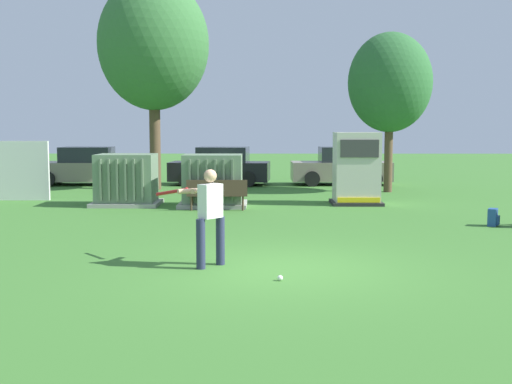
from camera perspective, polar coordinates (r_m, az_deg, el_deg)
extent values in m
plane|color=#3D752D|center=(11.39, 2.50, -6.81)|extent=(96.00, 96.00, 0.00)
cube|color=#9E9B93|center=(20.85, -11.34, -0.98)|extent=(2.10, 1.70, 0.12)
cube|color=slate|center=(20.78, -11.38, 1.24)|extent=(1.80, 1.40, 1.50)
cube|color=#5B7056|center=(20.18, -13.59, 1.06)|extent=(0.06, 0.12, 1.27)
cube|color=#5B7056|center=(20.12, -12.89, 1.06)|extent=(0.06, 0.12, 1.27)
cube|color=#5B7056|center=(20.06, -12.18, 1.06)|extent=(0.06, 0.12, 1.27)
cube|color=#5B7056|center=(20.01, -11.47, 1.07)|extent=(0.06, 0.12, 1.27)
cube|color=#5B7056|center=(19.96, -10.75, 1.07)|extent=(0.06, 0.12, 1.27)
cube|color=#5B7056|center=(19.91, -10.03, 1.07)|extent=(0.06, 0.12, 1.27)
cube|color=#9E9B93|center=(20.22, -3.82, -1.09)|extent=(2.10, 1.70, 0.12)
cube|color=slate|center=(20.13, -3.83, 1.20)|extent=(1.80, 1.40, 1.50)
cube|color=#5B7056|center=(19.44, -5.87, 1.02)|extent=(0.06, 0.12, 1.27)
cube|color=#5B7056|center=(19.41, -5.12, 1.02)|extent=(0.06, 0.12, 1.27)
cube|color=#5B7056|center=(19.39, -4.37, 1.02)|extent=(0.06, 0.12, 1.27)
cube|color=#5B7056|center=(19.37, -3.62, 1.02)|extent=(0.06, 0.12, 1.27)
cube|color=#5B7056|center=(19.35, -2.87, 1.02)|extent=(0.06, 0.12, 1.27)
cube|color=#5B7056|center=(19.34, -2.12, 1.02)|extent=(0.06, 0.12, 1.27)
cube|color=#262626|center=(20.97, 8.82, -0.92)|extent=(1.60, 1.40, 0.10)
cube|color=beige|center=(20.87, 8.87, 2.21)|extent=(1.40, 1.20, 2.20)
cube|color=#383838|center=(20.23, 9.15, 3.81)|extent=(1.19, 0.04, 0.55)
cube|color=yellow|center=(20.35, 9.08, -0.71)|extent=(1.33, 0.04, 0.16)
cube|color=#4C3828|center=(19.26, -3.45, -0.26)|extent=(1.80, 0.41, 0.05)
cube|color=#4C3828|center=(19.05, -3.48, 0.41)|extent=(1.80, 0.05, 0.44)
cylinder|color=#4C3828|center=(19.48, -5.66, -0.91)|extent=(0.06, 0.06, 0.42)
cylinder|color=#4C3828|center=(19.39, -1.16, -0.92)|extent=(0.06, 0.06, 0.42)
cylinder|color=#4C3828|center=(19.21, -5.75, -1.01)|extent=(0.06, 0.06, 0.42)
cylinder|color=#4C3828|center=(19.11, -1.18, -1.02)|extent=(0.06, 0.06, 0.42)
cylinder|color=#282D4C|center=(11.34, -4.91, -4.61)|extent=(0.16, 0.16, 0.88)
cylinder|color=#282D4C|center=(11.67, -3.17, -4.31)|extent=(0.16, 0.16, 0.88)
cube|color=white|center=(11.39, -4.06, -0.79)|extent=(0.45, 0.46, 0.60)
sphere|color=tan|center=(11.35, -4.07, 1.44)|extent=(0.23, 0.23, 0.23)
cylinder|color=tan|center=(11.59, -5.66, 0.10)|extent=(0.52, 0.34, 0.09)
cylinder|color=tan|center=(11.71, -5.01, 0.17)|extent=(0.29, 0.53, 0.09)
cylinder|color=red|center=(12.17, -7.49, 0.00)|extent=(0.67, 0.61, 0.21)
sphere|color=red|center=(11.84, -6.17, 0.22)|extent=(0.08, 0.08, 0.08)
sphere|color=white|center=(10.53, 2.15, -7.61)|extent=(0.09, 0.09, 0.09)
cube|color=#264C8C|center=(17.22, 20.19, -2.11)|extent=(0.33, 0.38, 0.44)
cube|color=navy|center=(17.21, 20.61, -2.35)|extent=(0.16, 0.23, 0.22)
cylinder|color=brown|center=(25.80, -8.91, 4.11)|extent=(0.43, 0.43, 3.50)
ellipsoid|color=#387038|center=(25.98, -9.05, 12.79)|extent=(4.31, 4.31, 5.11)
cylinder|color=brown|center=(24.99, 11.62, 2.92)|extent=(0.31, 0.31, 2.55)
ellipsoid|color=#2D6633|center=(25.01, 11.76, 9.47)|extent=(3.14, 3.14, 3.72)
cube|color=gray|center=(28.47, -14.97, 1.78)|extent=(4.25, 1.83, 0.80)
cube|color=#262B33|center=(28.39, -14.71, 3.24)|extent=(2.15, 1.62, 0.64)
cylinder|color=black|center=(28.01, -17.95, 1.10)|extent=(0.65, 0.24, 0.64)
cylinder|color=black|center=(29.64, -17.02, 1.37)|extent=(0.65, 0.24, 0.64)
cylinder|color=black|center=(27.38, -12.72, 1.14)|extent=(0.65, 0.24, 0.64)
cylinder|color=black|center=(29.04, -12.06, 1.41)|extent=(0.65, 0.24, 0.64)
cube|color=black|center=(27.54, -3.23, 1.84)|extent=(4.33, 2.07, 0.80)
cube|color=#262B33|center=(27.47, -2.93, 3.34)|extent=(2.23, 1.74, 0.64)
cylinder|color=black|center=(26.95, -6.24, 1.18)|extent=(0.66, 0.28, 0.64)
cylinder|color=black|center=(28.62, -5.54, 1.45)|extent=(0.66, 0.28, 0.64)
cylinder|color=black|center=(26.55, -0.72, 1.14)|extent=(0.66, 0.28, 0.64)
cylinder|color=black|center=(28.23, -0.35, 1.42)|extent=(0.66, 0.28, 0.64)
cube|color=gray|center=(27.82, 7.50, 1.84)|extent=(4.23, 1.77, 0.80)
cube|color=#262B33|center=(27.80, 7.82, 3.32)|extent=(2.13, 1.59, 0.64)
cylinder|color=black|center=(26.84, 4.99, 1.17)|extent=(0.64, 0.23, 0.64)
cylinder|color=black|center=(28.53, 4.66, 1.45)|extent=(0.64, 0.23, 0.64)
cylinder|color=black|center=(27.21, 10.45, 1.16)|extent=(0.64, 0.23, 0.64)
cylinder|color=black|center=(28.88, 9.82, 1.43)|extent=(0.64, 0.23, 0.64)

